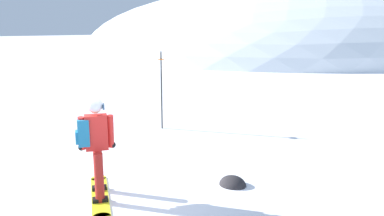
% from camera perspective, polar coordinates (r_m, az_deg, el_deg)
% --- Properties ---
extents(ground_plane, '(300.00, 300.00, 0.00)m').
position_cam_1_polar(ground_plane, '(6.76, -13.87, -12.73)').
color(ground_plane, white).
extents(ridge_peak_main, '(41.63, 37.47, 14.34)m').
position_cam_1_polar(ridge_peak_main, '(44.18, 10.30, 8.12)').
color(ridge_peak_main, white).
rests_on(ridge_peak_main, ground).
extents(ridge_peak_far, '(30.24, 27.21, 8.73)m').
position_cam_1_polar(ridge_peak_far, '(69.86, -2.53, 9.63)').
color(ridge_peak_far, white).
rests_on(ridge_peak_far, ground).
extents(snowboarder_main, '(1.43, 1.33, 1.71)m').
position_cam_1_polar(snowboarder_main, '(6.36, -14.62, -5.49)').
color(snowboarder_main, yellow).
rests_on(snowboarder_main, ground).
extents(piste_marker_near, '(0.20, 0.20, 2.24)m').
position_cam_1_polar(piste_marker_near, '(10.49, -4.71, 3.58)').
color(piste_marker_near, black).
rests_on(piste_marker_near, ground).
extents(rock_dark, '(0.50, 0.43, 0.35)m').
position_cam_1_polar(rock_dark, '(6.97, 6.24, -11.67)').
color(rock_dark, '#282628').
rests_on(rock_dark, ground).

